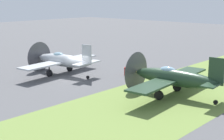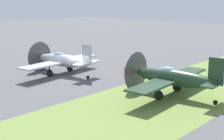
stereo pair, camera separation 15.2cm
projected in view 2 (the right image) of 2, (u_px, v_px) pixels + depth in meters
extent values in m
plane|color=#515154|center=(75.00, 79.00, 36.46)|extent=(160.00, 160.00, 0.00)
cube|color=olive|center=(161.00, 99.00, 29.19)|extent=(120.00, 11.00, 0.01)
ellipsoid|color=#B2B7BC|center=(63.00, 60.00, 38.13)|extent=(2.21, 7.74, 1.39)
cube|color=#B2B7BC|center=(60.00, 61.00, 38.42)|extent=(10.93, 3.06, 0.16)
cube|color=#B2B7BC|center=(87.00, 55.00, 35.91)|extent=(0.24, 1.24, 2.13)
cube|color=#B2B7BC|center=(87.00, 63.00, 36.10)|extent=(3.68, 1.39, 0.11)
cone|color=#B7B24C|center=(38.00, 57.00, 40.48)|extent=(0.80, 0.86, 0.72)
cylinder|color=#4C4C51|center=(40.00, 57.00, 40.36)|extent=(3.58, 0.43, 3.60)
ellipsoid|color=#8CB2C6|center=(59.00, 56.00, 38.41)|extent=(0.95, 1.65, 0.79)
cylinder|color=black|center=(50.00, 73.00, 37.43)|extent=(0.33, 0.79, 0.76)
cylinder|color=black|center=(49.00, 68.00, 37.31)|extent=(0.13, 0.13, 1.08)
cylinder|color=black|center=(70.00, 68.00, 40.00)|extent=(0.33, 0.79, 0.76)
cylinder|color=black|center=(70.00, 64.00, 39.89)|extent=(0.13, 0.13, 1.08)
cylinder|color=black|center=(88.00, 77.00, 36.37)|extent=(0.17, 0.37, 0.36)
ellipsoid|color=#233D28|center=(175.00, 78.00, 29.64)|extent=(2.07, 8.09, 1.46)
cube|color=#233D28|center=(170.00, 79.00, 29.95)|extent=(11.42, 2.86, 0.16)
cube|color=#233D28|center=(216.00, 71.00, 27.23)|extent=(0.22, 1.30, 2.24)
cube|color=#233D28|center=(215.00, 83.00, 27.43)|extent=(3.84, 1.35, 0.12)
cone|color=#B7B24C|center=(134.00, 71.00, 32.21)|extent=(0.81, 0.88, 0.75)
cylinder|color=#4C4C51|center=(136.00, 72.00, 32.07)|extent=(3.76, 0.34, 3.77)
ellipsoid|color=#8CB2C6|center=(168.00, 71.00, 29.95)|extent=(0.95, 1.71, 0.82)
cylinder|color=black|center=(159.00, 95.00, 28.95)|extent=(0.32, 0.82, 0.80)
cylinder|color=black|center=(159.00, 89.00, 28.83)|extent=(0.14, 0.14, 1.13)
cylinder|color=black|center=(177.00, 87.00, 31.58)|extent=(0.32, 0.82, 0.80)
cylinder|color=black|center=(177.00, 81.00, 31.46)|extent=(0.14, 0.14, 1.13)
cylinder|color=black|center=(215.00, 102.00, 27.70)|extent=(0.17, 0.39, 0.38)
cylinder|color=maroon|center=(127.00, 71.00, 38.02)|extent=(0.60, 0.60, 0.90)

